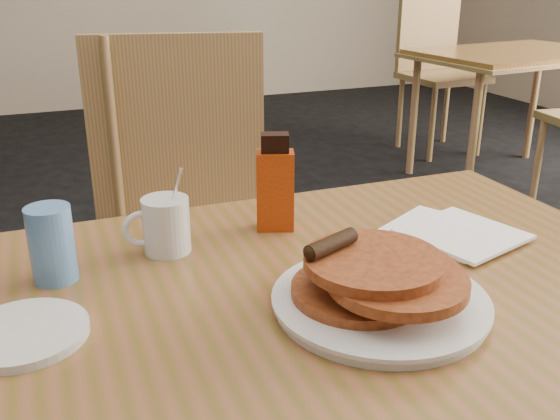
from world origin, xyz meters
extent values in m
cube|color=brown|center=(0.02, -0.05, 0.73)|extent=(1.13, 0.76, 0.04)
cube|color=#AF7852|center=(0.02, -0.05, 0.71)|extent=(1.17, 0.80, 0.02)
cylinder|color=#AF7852|center=(0.50, 0.25, 0.35)|extent=(0.04, 0.04, 0.71)
cube|color=brown|center=(2.23, 2.04, 0.73)|extent=(1.14, 0.82, 0.04)
cube|color=#AF7852|center=(2.23, 2.04, 0.71)|extent=(1.18, 0.86, 0.02)
cylinder|color=#AF7852|center=(1.78, 1.76, 0.35)|extent=(0.04, 0.04, 0.71)
cylinder|color=#AF7852|center=(2.69, 2.31, 0.35)|extent=(0.04, 0.04, 0.71)
cube|color=#AF7852|center=(0.02, 0.62, 0.50)|extent=(0.56, 0.56, 0.04)
cube|color=#AF7852|center=(0.02, 0.83, 0.78)|extent=(0.46, 0.14, 0.51)
cylinder|color=#AF7852|center=(-0.17, 0.43, 0.24)|extent=(0.04, 0.04, 0.48)
cylinder|color=#AF7852|center=(0.21, 0.81, 0.24)|extent=(0.04, 0.04, 0.48)
cube|color=#AF7852|center=(2.23, 2.67, 0.50)|extent=(0.48, 0.48, 0.04)
cube|color=#AF7852|center=(2.23, 2.88, 0.78)|extent=(0.47, 0.05, 0.51)
cylinder|color=#AF7852|center=(2.04, 2.48, 0.24)|extent=(0.04, 0.04, 0.48)
cylinder|color=#AF7852|center=(2.42, 2.86, 0.24)|extent=(0.04, 0.04, 0.48)
cylinder|color=silver|center=(0.07, -0.15, 0.76)|extent=(0.29, 0.29, 0.02)
cylinder|color=silver|center=(0.07, -0.15, 0.77)|extent=(0.30, 0.30, 0.01)
cylinder|color=#9A4820|center=(0.05, -0.13, 0.78)|extent=(0.18, 0.18, 0.01)
cylinder|color=#9A4820|center=(0.10, -0.13, 0.79)|extent=(0.19, 0.19, 0.01)
cylinder|color=#9A4820|center=(0.08, -0.18, 0.81)|extent=(0.18, 0.18, 0.01)
cylinder|color=#9A4820|center=(0.06, -0.14, 0.82)|extent=(0.19, 0.19, 0.01)
cylinder|color=black|center=(0.01, -0.11, 0.84)|extent=(0.09, 0.05, 0.02)
cylinder|color=silver|center=(-0.16, 0.15, 0.80)|extent=(0.08, 0.08, 0.09)
torus|color=silver|center=(-0.20, 0.15, 0.80)|extent=(0.06, 0.01, 0.06)
cylinder|color=black|center=(-0.16, 0.15, 0.83)|extent=(0.07, 0.07, 0.01)
cylinder|color=silver|center=(-0.15, 0.15, 0.83)|extent=(0.04, 0.04, 0.13)
cube|color=maroon|center=(0.04, 0.17, 0.82)|extent=(0.08, 0.06, 0.14)
cube|color=black|center=(0.04, 0.17, 0.91)|extent=(0.06, 0.05, 0.03)
cube|color=white|center=(0.30, 0.04, 0.75)|extent=(0.23, 0.23, 0.01)
cube|color=white|center=(0.32, 0.01, 0.76)|extent=(0.22, 0.22, 0.01)
cylinder|color=#5080BC|center=(-0.33, 0.11, 0.81)|extent=(0.08, 0.08, 0.12)
cylinder|color=silver|center=(-0.38, -0.04, 0.76)|extent=(0.17, 0.17, 0.01)
camera|label=1|loc=(-0.33, -0.79, 1.19)|focal=40.00mm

